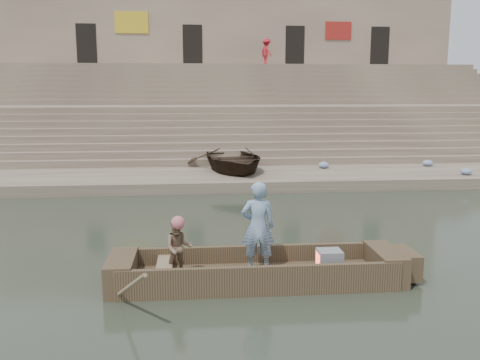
{
  "coord_description": "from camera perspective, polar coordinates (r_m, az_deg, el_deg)",
  "views": [
    {
      "loc": [
        -2.05,
        -11.82,
        3.71
      ],
      "look_at": [
        -0.88,
        1.02,
        1.4
      ],
      "focal_mm": 38.47,
      "sensor_mm": 36.0,
      "label": 1
    }
  ],
  "objects": [
    {
      "name": "ground",
      "position": [
        12.56,
        4.45,
        -7.05
      ],
      "size": [
        120.0,
        120.0,
        0.0
      ],
      "primitive_type": "plane",
      "color": "#262E23",
      "rests_on": "ground"
    },
    {
      "name": "pedestrian",
      "position": [
        34.68,
        2.95,
        14.02
      ],
      "size": [
        0.99,
        1.25,
        1.7
      ],
      "primitive_type": "imported",
      "rotation": [
        0.0,
        0.0,
        1.95
      ],
      "color": "#B11E28",
      "rests_on": "upper_landing"
    },
    {
      "name": "standing_man",
      "position": [
        9.85,
        2.0,
        -5.21
      ],
      "size": [
        0.67,
        0.46,
        1.76
      ],
      "primitive_type": "imported",
      "rotation": [
        0.0,
        0.0,
        3.08
      ],
      "color": "#225281",
      "rests_on": "main_rowboat"
    },
    {
      "name": "rowing_man",
      "position": [
        9.76,
        -6.84,
        -7.49
      ],
      "size": [
        0.56,
        0.45,
        1.09
      ],
      "primitive_type": "imported",
      "rotation": [
        0.0,
        0.0,
        0.07
      ],
      "color": "#2A7E57",
      "rests_on": "main_rowboat"
    },
    {
      "name": "lower_landing",
      "position": [
        20.24,
        0.68,
        0.17
      ],
      "size": [
        32.0,
        4.0,
        0.4
      ],
      "primitive_type": "cube",
      "color": "gray",
      "rests_on": "ground"
    },
    {
      "name": "main_rowboat",
      "position": [
        10.08,
        1.84,
        -10.78
      ],
      "size": [
        5.0,
        1.3,
        0.22
      ],
      "primitive_type": "cube",
      "color": "brown",
      "rests_on": "ground"
    },
    {
      "name": "rowboat_trim",
      "position": [
        10.03,
        3.06,
        -9.7
      ],
      "size": [
        6.04,
        2.63,
        1.76
      ],
      "color": "brown",
      "rests_on": "ground"
    },
    {
      "name": "mid_landing",
      "position": [
        27.5,
        -0.92,
        5.34
      ],
      "size": [
        32.0,
        3.0,
        2.8
      ],
      "primitive_type": "cube",
      "color": "gray",
      "rests_on": "ground"
    },
    {
      "name": "television",
      "position": [
        10.23,
        9.82,
        -8.75
      ],
      "size": [
        0.46,
        0.42,
        0.4
      ],
      "color": "gray",
      "rests_on": "main_rowboat"
    },
    {
      "name": "beached_rowboat",
      "position": [
        20.85,
        -0.84,
        2.34
      ],
      "size": [
        3.94,
        5.02,
        0.94
      ],
      "primitive_type": "imported",
      "rotation": [
        0.0,
        0.0,
        0.16
      ],
      "color": "#2D2116",
      "rests_on": "lower_landing"
    },
    {
      "name": "ghat_steps",
      "position": [
        29.15,
        -1.17,
        6.4
      ],
      "size": [
        32.0,
        11.0,
        5.2
      ],
      "color": "gray",
      "rests_on": "ground"
    },
    {
      "name": "upper_landing",
      "position": [
        34.4,
        -1.81,
        8.31
      ],
      "size": [
        32.0,
        3.0,
        5.2
      ],
      "primitive_type": "cube",
      "color": "gray",
      "rests_on": "ground"
    },
    {
      "name": "cloth_bundles",
      "position": [
        22.47,
        19.81,
        1.43
      ],
      "size": [
        6.92,
        2.76,
        0.26
      ],
      "color": "#3F5999",
      "rests_on": "lower_landing"
    },
    {
      "name": "building_wall",
      "position": [
        38.42,
        -2.2,
        12.98
      ],
      "size": [
        32.0,
        5.07,
        11.2
      ],
      "color": "tan",
      "rests_on": "ground"
    }
  ]
}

